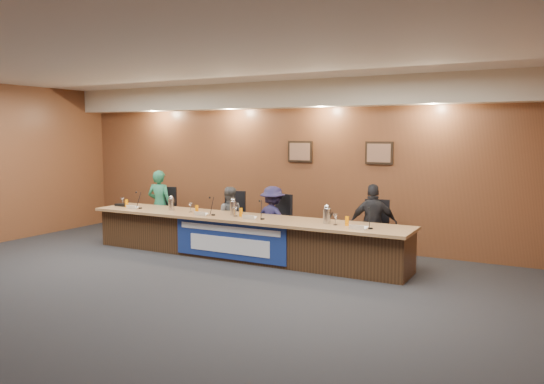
% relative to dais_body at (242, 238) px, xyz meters
% --- Properties ---
extents(floor, '(10.00, 10.00, 0.00)m').
position_rel_dais_body_xyz_m(floor, '(0.00, -2.40, -0.35)').
color(floor, black).
rests_on(floor, ground).
extents(ceiling, '(10.00, 8.00, 0.04)m').
position_rel_dais_body_xyz_m(ceiling, '(0.00, -2.40, 2.85)').
color(ceiling, silver).
rests_on(ceiling, wall_back).
extents(wall_back, '(10.00, 0.04, 3.20)m').
position_rel_dais_body_xyz_m(wall_back, '(0.00, 1.60, 1.25)').
color(wall_back, brown).
rests_on(wall_back, floor).
extents(soffit, '(10.00, 0.50, 0.50)m').
position_rel_dais_body_xyz_m(soffit, '(0.00, 1.35, 2.60)').
color(soffit, beige).
rests_on(soffit, wall_back).
extents(dais_body, '(6.00, 0.80, 0.70)m').
position_rel_dais_body_xyz_m(dais_body, '(0.00, 0.00, 0.00)').
color(dais_body, '#382414').
rests_on(dais_body, floor).
extents(dais_top, '(6.10, 0.95, 0.05)m').
position_rel_dais_body_xyz_m(dais_top, '(0.00, -0.05, 0.38)').
color(dais_top, '#946C44').
rests_on(dais_top, dais_body).
extents(banner, '(2.20, 0.02, 0.65)m').
position_rel_dais_body_xyz_m(banner, '(0.00, -0.41, 0.03)').
color(banner, navy).
rests_on(banner, dais_body).
extents(banner_text_upper, '(2.00, 0.01, 0.10)m').
position_rel_dais_body_xyz_m(banner_text_upper, '(0.00, -0.43, 0.23)').
color(banner_text_upper, silver).
rests_on(banner_text_upper, banner).
extents(banner_text_lower, '(1.60, 0.01, 0.28)m').
position_rel_dais_body_xyz_m(banner_text_lower, '(0.00, -0.43, -0.05)').
color(banner_text_lower, silver).
rests_on(banner_text_lower, banner).
extents(wall_photo_left, '(0.52, 0.04, 0.42)m').
position_rel_dais_body_xyz_m(wall_photo_left, '(0.40, 1.57, 1.50)').
color(wall_photo_left, black).
rests_on(wall_photo_left, wall_back).
extents(wall_photo_right, '(0.52, 0.04, 0.42)m').
position_rel_dais_body_xyz_m(wall_photo_right, '(2.00, 1.57, 1.50)').
color(wall_photo_right, black).
rests_on(wall_photo_right, wall_back).
extents(panelist_a, '(0.59, 0.45, 1.45)m').
position_rel_dais_body_xyz_m(panelist_a, '(-2.37, 0.59, 0.37)').
color(panelist_a, '#1D5E42').
rests_on(panelist_a, floor).
extents(panelist_b, '(0.71, 0.64, 1.19)m').
position_rel_dais_body_xyz_m(panelist_b, '(-0.65, 0.59, 0.24)').
color(panelist_b, '#4C4E51').
rests_on(panelist_b, floor).
extents(panelist_c, '(0.86, 0.57, 1.24)m').
position_rel_dais_body_xyz_m(panelist_c, '(0.31, 0.59, 0.27)').
color(panelist_c, '#1B183B').
rests_on(panelist_c, floor).
extents(panelist_d, '(0.87, 0.59, 1.37)m').
position_rel_dais_body_xyz_m(panelist_d, '(2.22, 0.59, 0.33)').
color(panelist_d, black).
rests_on(panelist_d, floor).
extents(office_chair_a, '(0.59, 0.59, 0.08)m').
position_rel_dais_body_xyz_m(office_chair_a, '(-2.37, 0.69, 0.13)').
color(office_chair_a, black).
rests_on(office_chair_a, floor).
extents(office_chair_b, '(0.58, 0.58, 0.08)m').
position_rel_dais_body_xyz_m(office_chair_b, '(-0.65, 0.69, 0.13)').
color(office_chair_b, black).
rests_on(office_chair_b, floor).
extents(office_chair_c, '(0.62, 0.62, 0.08)m').
position_rel_dais_body_xyz_m(office_chair_c, '(0.31, 0.69, 0.13)').
color(office_chair_c, black).
rests_on(office_chair_c, floor).
extents(office_chair_d, '(0.55, 0.55, 0.08)m').
position_rel_dais_body_xyz_m(office_chair_d, '(2.22, 0.69, 0.13)').
color(office_chair_d, black).
rests_on(office_chair_d, floor).
extents(nameplate_a, '(0.24, 0.08, 0.10)m').
position_rel_dais_body_xyz_m(nameplate_a, '(-2.34, -0.27, 0.45)').
color(nameplate_a, white).
rests_on(nameplate_a, dais_top).
extents(microphone_a, '(0.07, 0.07, 0.02)m').
position_rel_dais_body_xyz_m(microphone_a, '(-2.23, -0.15, 0.41)').
color(microphone_a, black).
rests_on(microphone_a, dais_top).
extents(juice_glass_a, '(0.06, 0.06, 0.15)m').
position_rel_dais_body_xyz_m(juice_glass_a, '(-2.62, -0.11, 0.47)').
color(juice_glass_a, '#FF8700').
rests_on(juice_glass_a, dais_top).
extents(water_glass_a, '(0.08, 0.08, 0.18)m').
position_rel_dais_body_xyz_m(water_glass_a, '(-2.74, -0.09, 0.49)').
color(water_glass_a, silver).
rests_on(water_glass_a, dais_top).
extents(nameplate_b, '(0.24, 0.08, 0.10)m').
position_rel_dais_body_xyz_m(nameplate_b, '(-0.66, -0.34, 0.45)').
color(nameplate_b, white).
rests_on(nameplate_b, dais_top).
extents(microphone_b, '(0.07, 0.07, 0.02)m').
position_rel_dais_body_xyz_m(microphone_b, '(-0.48, -0.19, 0.41)').
color(microphone_b, black).
rests_on(microphone_b, dais_top).
extents(juice_glass_b, '(0.06, 0.06, 0.15)m').
position_rel_dais_body_xyz_m(juice_glass_b, '(-0.89, -0.13, 0.47)').
color(juice_glass_b, '#FF8700').
rests_on(juice_glass_b, dais_top).
extents(water_glass_b, '(0.08, 0.08, 0.18)m').
position_rel_dais_body_xyz_m(water_glass_b, '(-1.06, -0.08, 0.49)').
color(water_glass_b, silver).
rests_on(water_glass_b, dais_top).
extents(nameplate_c, '(0.24, 0.08, 0.10)m').
position_rel_dais_body_xyz_m(nameplate_c, '(0.30, -0.27, 0.45)').
color(nameplate_c, white).
rests_on(nameplate_c, dais_top).
extents(microphone_c, '(0.07, 0.07, 0.02)m').
position_rel_dais_body_xyz_m(microphone_c, '(0.52, -0.17, 0.41)').
color(microphone_c, black).
rests_on(microphone_c, dais_top).
extents(juice_glass_c, '(0.06, 0.06, 0.15)m').
position_rel_dais_body_xyz_m(juice_glass_c, '(0.02, -0.06, 0.47)').
color(juice_glass_c, '#FF8700').
rests_on(juice_glass_c, dais_top).
extents(water_glass_c, '(0.08, 0.08, 0.18)m').
position_rel_dais_body_xyz_m(water_glass_c, '(-0.06, -0.10, 0.49)').
color(water_glass_c, silver).
rests_on(water_glass_c, dais_top).
extents(nameplate_d, '(0.24, 0.08, 0.10)m').
position_rel_dais_body_xyz_m(nameplate_d, '(2.26, -0.33, 0.45)').
color(nameplate_d, white).
rests_on(nameplate_d, dais_top).
extents(microphone_d, '(0.07, 0.07, 0.02)m').
position_rel_dais_body_xyz_m(microphone_d, '(2.42, -0.17, 0.41)').
color(microphone_d, black).
rests_on(microphone_d, dais_top).
extents(juice_glass_d, '(0.06, 0.06, 0.15)m').
position_rel_dais_body_xyz_m(juice_glass_d, '(2.00, -0.06, 0.47)').
color(juice_glass_d, '#FF8700').
rests_on(juice_glass_d, dais_top).
extents(water_glass_d, '(0.08, 0.08, 0.18)m').
position_rel_dais_body_xyz_m(water_glass_d, '(1.82, -0.10, 0.49)').
color(water_glass_d, silver).
rests_on(water_glass_d, dais_top).
extents(carafe_left, '(0.11, 0.11, 0.22)m').
position_rel_dais_body_xyz_m(carafe_left, '(-1.54, -0.04, 0.51)').
color(carafe_left, silver).
rests_on(carafe_left, dais_top).
extents(carafe_mid, '(0.11, 0.11, 0.25)m').
position_rel_dais_body_xyz_m(carafe_mid, '(-0.18, 0.01, 0.52)').
color(carafe_mid, silver).
rests_on(carafe_mid, dais_top).
extents(carafe_right, '(0.12, 0.12, 0.25)m').
position_rel_dais_body_xyz_m(carafe_right, '(1.64, -0.04, 0.52)').
color(carafe_right, silver).
rests_on(carafe_right, dais_top).
extents(speakerphone, '(0.32, 0.32, 0.05)m').
position_rel_dais_body_xyz_m(speakerphone, '(-2.79, -0.05, 0.43)').
color(speakerphone, black).
rests_on(speakerphone, dais_top).
extents(paper_stack, '(0.26, 0.33, 0.01)m').
position_rel_dais_body_xyz_m(paper_stack, '(2.24, -0.14, 0.40)').
color(paper_stack, white).
rests_on(paper_stack, dais_top).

